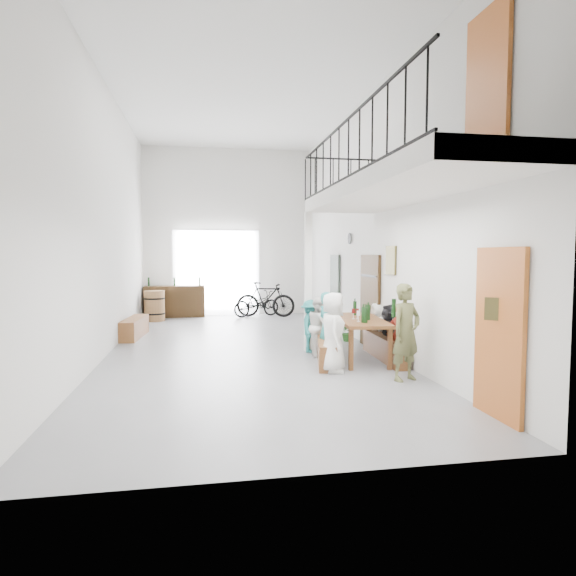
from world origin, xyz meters
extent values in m
plane|color=slate|center=(0.00, 0.00, 0.00)|extent=(12.00, 12.00, 0.00)
plane|color=silver|center=(0.00, 6.00, 2.75)|extent=(5.50, 0.00, 5.50)
plane|color=silver|center=(0.00, -6.00, 2.75)|extent=(5.50, 0.00, 5.50)
plane|color=silver|center=(-2.75, 0.00, 2.75)|extent=(0.00, 12.00, 12.00)
plane|color=silver|center=(2.75, 0.00, 2.75)|extent=(0.00, 12.00, 12.00)
plane|color=white|center=(0.00, 0.00, 5.50)|extent=(12.00, 12.00, 0.00)
cube|color=white|center=(-0.40, 5.94, 1.40)|extent=(2.80, 0.08, 2.80)
cube|color=#A54F1D|center=(2.70, -4.90, 1.05)|extent=(0.06, 0.95, 2.10)
cube|color=#36220F|center=(2.70, -0.30, 1.00)|extent=(0.06, 1.10, 2.00)
cube|color=#2B352D|center=(2.70, 2.50, 1.00)|extent=(0.06, 0.80, 2.00)
cube|color=#A54F1D|center=(2.70, -4.50, 4.10)|extent=(0.06, 0.90, 1.95)
cube|color=#453E1B|center=(2.72, -1.40, 1.90)|extent=(0.04, 0.45, 0.55)
cylinder|color=white|center=(2.71, 1.20, 2.40)|extent=(0.04, 0.28, 0.28)
cube|color=white|center=(2.00, -3.20, 3.00)|extent=(1.50, 5.60, 0.25)
cube|color=black|center=(1.27, -3.20, 3.98)|extent=(0.03, 5.60, 0.03)
cube|color=black|center=(1.27, -3.20, 3.15)|extent=(0.03, 5.60, 0.03)
cube|color=black|center=(2.00, -0.42, 3.98)|extent=(1.50, 0.03, 0.03)
cube|color=white|center=(1.30, -0.45, 1.44)|extent=(0.14, 0.14, 2.88)
cube|color=brown|center=(2.11, -1.43, 0.76)|extent=(1.03, 2.07, 0.06)
cube|color=brown|center=(1.67, -2.24, 0.36)|extent=(0.07, 0.07, 0.73)
cube|color=brown|center=(2.35, -2.31, 0.36)|extent=(0.07, 0.07, 0.73)
cube|color=brown|center=(1.87, -0.54, 0.36)|extent=(0.07, 0.07, 0.73)
cube|color=brown|center=(2.55, -0.62, 0.36)|extent=(0.07, 0.07, 0.73)
cube|color=brown|center=(1.43, -1.46, 0.22)|extent=(0.72, 1.96, 0.45)
cube|color=brown|center=(2.57, -1.50, 0.22)|extent=(0.32, 1.95, 0.45)
cylinder|color=black|center=(1.98, -1.96, 0.97)|extent=(0.07, 0.07, 0.35)
cylinder|color=black|center=(2.02, -1.99, 0.97)|extent=(0.07, 0.07, 0.35)
cylinder|color=black|center=(2.19, -1.64, 0.97)|extent=(0.07, 0.07, 0.35)
cylinder|color=black|center=(2.17, -0.90, 0.97)|extent=(0.07, 0.07, 0.35)
cube|color=brown|center=(-2.50, 1.90, 0.23)|extent=(0.51, 1.69, 0.47)
cylinder|color=brown|center=(-2.30, 4.78, 0.46)|extent=(0.61, 0.61, 0.92)
cylinder|color=black|center=(-2.30, 4.78, 0.23)|extent=(0.62, 0.62, 0.05)
cylinder|color=black|center=(-2.30, 4.78, 0.69)|extent=(0.62, 0.62, 0.05)
cube|color=#36220F|center=(-1.75, 5.65, 0.50)|extent=(1.90, 0.54, 1.00)
cylinder|color=black|center=(-2.55, 5.67, 1.14)|extent=(0.06, 0.06, 0.28)
cylinder|color=black|center=(-1.75, 5.62, 1.14)|extent=(0.06, 0.06, 0.28)
cylinder|color=black|center=(-0.95, 5.60, 1.14)|extent=(0.06, 0.06, 0.28)
imported|color=white|center=(1.34, -2.27, 0.68)|extent=(0.55, 0.74, 1.37)
imported|color=teal|center=(1.43, -1.54, 0.66)|extent=(0.43, 0.55, 1.32)
imported|color=white|center=(1.43, -0.94, 0.59)|extent=(0.48, 0.60, 1.18)
imported|color=teal|center=(1.32, -0.58, 0.54)|extent=(0.61, 0.79, 1.08)
imported|color=#B32E1E|center=(2.64, -2.06, 0.56)|extent=(0.50, 0.71, 1.12)
imported|color=black|center=(2.70, -1.39, 0.52)|extent=(0.50, 1.01, 1.05)
imported|color=white|center=(2.69, -0.76, 0.51)|extent=(0.33, 0.50, 1.01)
imported|color=brown|center=(2.34, -3.02, 0.78)|extent=(0.67, 0.57, 1.55)
imported|color=#1C5116|center=(2.45, 0.47, 0.22)|extent=(0.44, 0.40, 0.43)
imported|color=black|center=(0.85, 5.28, 0.42)|extent=(1.69, 1.07, 0.84)
imported|color=black|center=(1.13, 5.12, 0.56)|extent=(1.95, 0.95, 1.13)
camera|label=1|loc=(-0.83, -10.15, 2.01)|focal=30.00mm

